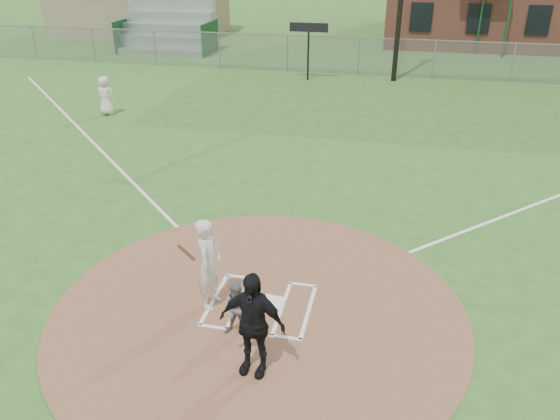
% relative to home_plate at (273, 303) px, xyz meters
% --- Properties ---
extents(ground, '(140.00, 140.00, 0.00)m').
position_rel_home_plate_xyz_m(ground, '(-0.24, -0.25, -0.04)').
color(ground, '#2F6322').
rests_on(ground, ground).
extents(dirt_circle, '(8.40, 8.40, 0.02)m').
position_rel_home_plate_xyz_m(dirt_circle, '(-0.24, -0.25, -0.03)').
color(dirt_circle, '#8C5F42').
rests_on(dirt_circle, ground).
extents(home_plate, '(0.52, 0.52, 0.03)m').
position_rel_home_plate_xyz_m(home_plate, '(0.00, 0.00, 0.00)').
color(home_plate, white).
rests_on(home_plate, dirt_circle).
extents(foul_line_third, '(17.04, 17.04, 0.01)m').
position_rel_home_plate_xyz_m(foul_line_third, '(-9.24, 8.75, -0.03)').
color(foul_line_third, white).
rests_on(foul_line_third, ground).
extents(catcher, '(0.56, 0.44, 1.14)m').
position_rel_home_plate_xyz_m(catcher, '(-0.42, -1.09, 0.55)').
color(catcher, slate).
rests_on(catcher, dirt_circle).
extents(umpire, '(1.20, 0.60, 1.98)m').
position_rel_home_plate_xyz_m(umpire, '(0.10, -1.94, 0.97)').
color(umpire, black).
rests_on(umpire, dirt_circle).
extents(ondeck_player, '(0.83, 0.57, 1.63)m').
position_rel_home_plate_xyz_m(ondeck_player, '(-10.04, 11.75, 0.78)').
color(ondeck_player, silver).
rests_on(ondeck_player, ground).
extents(batters_boxes, '(2.08, 1.88, 0.01)m').
position_rel_home_plate_xyz_m(batters_boxes, '(-0.24, -0.10, -0.01)').
color(batters_boxes, white).
rests_on(batters_boxes, dirt_circle).
extents(batter_at_plate, '(0.62, 1.06, 1.94)m').
position_rel_home_plate_xyz_m(batter_at_plate, '(-1.23, -0.28, 0.96)').
color(batter_at_plate, silver).
rests_on(batter_at_plate, dirt_circle).
extents(outfield_fence, '(56.08, 0.08, 2.03)m').
position_rel_home_plate_xyz_m(outfield_fence, '(-0.24, 21.75, 0.98)').
color(outfield_fence, slate).
rests_on(outfield_fence, ground).
extents(bleachers, '(6.08, 3.20, 3.20)m').
position_rel_home_plate_xyz_m(bleachers, '(-13.24, 25.95, 1.55)').
color(bleachers, '#B7BABF').
rests_on(bleachers, ground).
extents(clubhouse, '(12.20, 8.71, 6.23)m').
position_rel_home_plate_xyz_m(clubhouse, '(-18.24, 32.74, 2.35)').
color(clubhouse, '#9B8C69').
rests_on(clubhouse, ground).
extents(scoreboard_sign, '(2.00, 0.10, 2.93)m').
position_rel_home_plate_xyz_m(scoreboard_sign, '(-2.74, 19.95, 2.35)').
color(scoreboard_sign, black).
rests_on(scoreboard_sign, ground).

